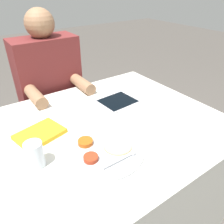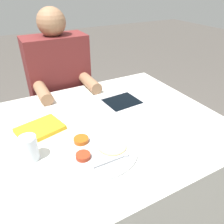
{
  "view_description": "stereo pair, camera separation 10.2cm",
  "coord_description": "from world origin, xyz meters",
  "px_view_note": "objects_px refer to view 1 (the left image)",
  "views": [
    {
      "loc": [
        -0.42,
        -0.73,
        1.3
      ],
      "look_at": [
        0.08,
        -0.01,
        0.77
      ],
      "focal_mm": 35.0,
      "sensor_mm": 36.0,
      "label": 1
    },
    {
      "loc": [
        -0.34,
        -0.78,
        1.3
      ],
      "look_at": [
        0.08,
        -0.01,
        0.77
      ],
      "focal_mm": 35.0,
      "sensor_mm": 36.0,
      "label": 2
    }
  ],
  "objects_px": {
    "drinking_glass": "(35,155)",
    "tablet_device": "(118,101)",
    "person_diner": "(53,106)",
    "thali_tray": "(104,150)",
    "red_notebook": "(40,134)"
  },
  "relations": [
    {
      "from": "tablet_device",
      "to": "drinking_glass",
      "type": "bearing_deg",
      "value": -157.65
    },
    {
      "from": "person_diner",
      "to": "drinking_glass",
      "type": "height_order",
      "value": "person_diner"
    },
    {
      "from": "person_diner",
      "to": "drinking_glass",
      "type": "bearing_deg",
      "value": -114.38
    },
    {
      "from": "tablet_device",
      "to": "drinking_glass",
      "type": "distance_m",
      "value": 0.58
    },
    {
      "from": "red_notebook",
      "to": "tablet_device",
      "type": "distance_m",
      "value": 0.47
    },
    {
      "from": "red_notebook",
      "to": "drinking_glass",
      "type": "xyz_separation_m",
      "value": [
        -0.07,
        -0.17,
        0.04
      ]
    },
    {
      "from": "thali_tray",
      "to": "tablet_device",
      "type": "height_order",
      "value": "thali_tray"
    },
    {
      "from": "thali_tray",
      "to": "person_diner",
      "type": "xyz_separation_m",
      "value": [
        0.06,
        0.76,
        -0.17
      ]
    },
    {
      "from": "drinking_glass",
      "to": "thali_tray",
      "type": "bearing_deg",
      "value": -17.98
    },
    {
      "from": "tablet_device",
      "to": "person_diner",
      "type": "bearing_deg",
      "value": 116.26
    },
    {
      "from": "person_diner",
      "to": "drinking_glass",
      "type": "xyz_separation_m",
      "value": [
        -0.31,
        -0.68,
        0.21
      ]
    },
    {
      "from": "drinking_glass",
      "to": "tablet_device",
      "type": "bearing_deg",
      "value": 22.35
    },
    {
      "from": "thali_tray",
      "to": "tablet_device",
      "type": "relative_size",
      "value": 1.5
    },
    {
      "from": "thali_tray",
      "to": "red_notebook",
      "type": "height_order",
      "value": "thali_tray"
    },
    {
      "from": "tablet_device",
      "to": "person_diner",
      "type": "xyz_separation_m",
      "value": [
        -0.23,
        0.46,
        -0.17
      ]
    }
  ]
}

